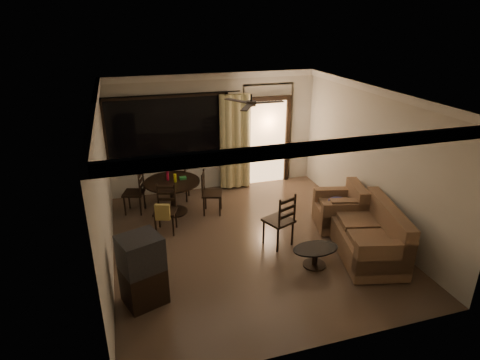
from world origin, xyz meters
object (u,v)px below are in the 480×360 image
object	(u,v)px
dining_chair_north	(180,188)
tv_cabinet	(142,270)
dining_chair_south	(166,218)
armchair	(342,210)
sofa	(370,237)
dining_chair_east	(212,201)
coffee_table	(315,254)
dining_table	(173,188)
side_chair	(279,230)
dining_chair_west	(135,200)

from	to	relation	value
dining_chair_north	tv_cabinet	bearing A→B (deg)	90.72
dining_chair_south	armchair	distance (m)	3.52
dining_chair_south	sofa	distance (m)	3.86
dining_chair_east	coffee_table	world-z (taller)	dining_chair_east
dining_chair_south	dining_chair_north	xyz separation A→B (m)	(0.51, 1.45, -0.02)
dining_chair_south	dining_table	bearing A→B (deg)	89.89
dining_chair_east	sofa	xyz separation A→B (m)	(2.31, -2.44, 0.09)
dining_table	sofa	distance (m)	4.12
armchair	side_chair	bearing A→B (deg)	-154.84
armchair	side_chair	size ratio (longest dim) A/B	1.01
dining_chair_west	sofa	size ratio (longest dim) A/B	0.49
dining_chair_west	dining_chair_east	distance (m)	1.67
tv_cabinet	sofa	xyz separation A→B (m)	(3.94, 0.12, -0.18)
coffee_table	side_chair	xyz separation A→B (m)	(-0.34, 0.82, 0.08)
dining_chair_north	armchair	size ratio (longest dim) A/B	0.89
dining_table	tv_cabinet	xyz separation A→B (m)	(-0.84, -2.82, -0.03)
dining_chair_south	tv_cabinet	xyz separation A→B (m)	(-0.57, -2.01, 0.25)
dining_chair_south	sofa	world-z (taller)	sofa
dining_chair_north	dining_chair_south	bearing A→B (deg)	88.69
tv_cabinet	coffee_table	bearing A→B (deg)	-17.54
dining_chair_south	armchair	world-z (taller)	dining_chair_south
sofa	side_chair	xyz separation A→B (m)	(-1.42, 0.80, -0.06)
sofa	armchair	distance (m)	1.09
coffee_table	sofa	bearing A→B (deg)	1.23
tv_cabinet	dining_chair_west	bearing A→B (deg)	69.77
dining_chair_east	tv_cabinet	size ratio (longest dim) A/B	0.86
tv_cabinet	coffee_table	world-z (taller)	tv_cabinet
armchair	coffee_table	xyz separation A→B (m)	(-1.14, -1.11, -0.13)
dining_chair_west	dining_chair_north	world-z (taller)	same
tv_cabinet	sofa	distance (m)	3.95
dining_chair_south	sofa	size ratio (longest dim) A/B	0.49
sofa	side_chair	world-z (taller)	side_chair
dining_chair_west	side_chair	distance (m)	3.29
dining_table	dining_chair_east	distance (m)	0.89
dining_chair_west	tv_cabinet	distance (m)	3.09
tv_cabinet	armchair	world-z (taller)	tv_cabinet
tv_cabinet	side_chair	size ratio (longest dim) A/B	1.04
sofa	armchair	xyz separation A→B (m)	(0.06, 1.09, -0.01)
coffee_table	dining_chair_north	bearing A→B (deg)	117.98
dining_chair_east	dining_chair_north	world-z (taller)	same
dining_chair_south	dining_chair_north	distance (m)	1.54
dining_table	dining_chair_north	bearing A→B (deg)	69.11
dining_table	armchair	distance (m)	3.56
dining_chair_north	sofa	size ratio (longest dim) A/B	0.49
dining_table	side_chair	world-z (taller)	side_chair
dining_chair_north	sofa	bearing A→B (deg)	148.69
dining_chair_west	tv_cabinet	size ratio (longest dim) A/B	0.86
coffee_table	side_chair	size ratio (longest dim) A/B	0.76
dining_table	coffee_table	distance (m)	3.41
dining_chair_east	armchair	distance (m)	2.73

